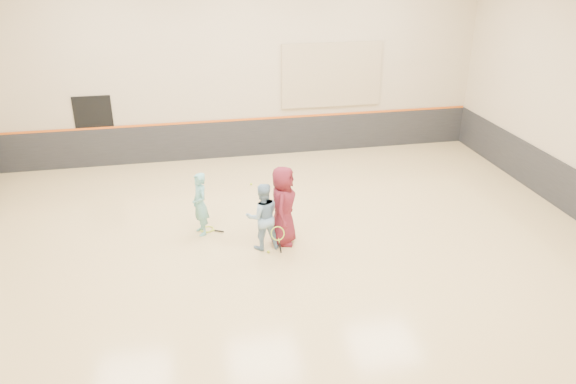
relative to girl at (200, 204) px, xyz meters
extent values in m
cube|color=tan|center=(1.71, -0.99, -0.86)|extent=(15.00, 12.00, 0.20)
cube|color=#C7B391|center=(1.71, 5.02, 2.24)|extent=(15.00, 0.02, 6.00)
cube|color=#C7B391|center=(1.71, -7.00, 2.24)|extent=(15.00, 0.02, 6.00)
cube|color=#232326|center=(1.71, 4.98, -0.16)|extent=(14.90, 0.04, 1.20)
cube|color=#232326|center=(9.18, -0.99, -0.16)|extent=(0.04, 11.90, 1.20)
cube|color=#D85914|center=(1.71, 4.97, 0.46)|extent=(14.90, 0.03, 0.06)
cube|color=tan|center=(4.51, 4.96, 1.74)|extent=(3.20, 0.08, 2.00)
cube|color=black|center=(-2.79, 4.99, 0.34)|extent=(1.10, 0.05, 2.20)
imported|color=#66B2AF|center=(0.00, 0.00, 0.00)|extent=(0.50, 0.63, 1.52)
imported|color=#7CA0BF|center=(1.32, -0.96, 0.02)|extent=(0.79, 0.64, 1.56)
imported|color=maroon|center=(1.81, -0.81, 0.17)|extent=(0.86, 1.05, 1.86)
sphere|color=#C1D531|center=(1.39, -1.24, -0.73)|extent=(0.07, 0.07, 0.07)
sphere|color=#C0CF30|center=(1.86, -0.97, 0.40)|extent=(0.07, 0.07, 0.07)
sphere|color=#B9D732|center=(1.55, 2.59, -0.73)|extent=(0.07, 0.07, 0.07)
camera|label=1|loc=(-0.35, -11.94, 5.61)|focal=35.00mm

